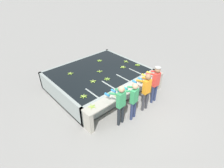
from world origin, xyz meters
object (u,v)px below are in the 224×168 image
banana_bunch_floating_3 (84,96)px  knife_1 (150,78)px  banana_bunch_floating_0 (126,61)px  worker_2 (146,89)px  banana_bunch_floating_5 (93,81)px  banana_bunch_ledge_0 (92,106)px  banana_bunch_floating_8 (99,61)px  banana_bunch_ledge_2 (143,82)px  worker_1 (133,98)px  banana_bunch_floating_2 (70,73)px  knife_0 (156,73)px  banana_bunch_floating_1 (137,65)px  banana_bunch_floating_7 (100,71)px  worker_3 (155,81)px  banana_bunch_ledge_1 (118,95)px  worker_0 (120,102)px  banana_bunch_floating_4 (107,79)px  banana_bunch_floating_6 (123,67)px

banana_bunch_floating_3 → knife_1: size_ratio=0.95×
knife_1 → banana_bunch_floating_0: bearing=78.2°
worker_2 → banana_bunch_floating_0: size_ratio=5.81×
banana_bunch_floating_5 → banana_bunch_floating_0: bearing=9.1°
banana_bunch_floating_5 → banana_bunch_ledge_0: banana_bunch_ledge_0 is taller
banana_bunch_floating_8 → worker_2: bearing=-97.4°
banana_bunch_floating_3 → banana_bunch_ledge_2: bearing=-19.9°
worker_1 → banana_bunch_floating_2: worker_1 is taller
banana_bunch_floating_5 → knife_0: banana_bunch_floating_5 is taller
banana_bunch_ledge_0 → worker_2: bearing=-17.8°
worker_1 → banana_bunch_ledge_0: 1.49m
banana_bunch_floating_8 → knife_1: bearing=-79.0°
worker_2 → banana_bunch_floating_1: worker_2 is taller
banana_bunch_floating_7 → worker_3: bearing=-67.9°
banana_bunch_floating_8 → knife_1: banana_bunch_floating_8 is taller
banana_bunch_floating_7 → banana_bunch_ledge_1: bearing=-109.5°
banana_bunch_floating_1 → banana_bunch_ledge_0: (-3.56, -1.01, 0.00)m
worker_2 → banana_bunch_floating_3: bearing=145.3°
banana_bunch_ledge_0 → banana_bunch_ledge_2: 2.53m
worker_1 → banana_bunch_floating_0: 3.15m
worker_3 → worker_0: bearing=179.1°
banana_bunch_floating_7 → knife_0: size_ratio=0.72×
worker_1 → knife_1: (1.72, 0.52, -0.06)m
banana_bunch_floating_1 → banana_bunch_floating_4: bearing=179.7°
banana_bunch_floating_1 → banana_bunch_floating_7: 1.94m
worker_2 → banana_bunch_floating_6: bearing=68.1°
worker_3 → worker_1: bearing=-176.8°
banana_bunch_floating_4 → banana_bunch_ledge_2: (0.95, -1.21, 0.00)m
worker_1 → banana_bunch_floating_6: 2.54m
worker_1 → banana_bunch_floating_0: size_ratio=5.54×
banana_bunch_floating_2 → banana_bunch_ledge_0: banana_bunch_ledge_0 is taller
worker_1 → banana_bunch_floating_5: 1.99m
banana_bunch_floating_4 → banana_bunch_floating_7: 0.77m
banana_bunch_floating_1 → banana_bunch_floating_7: bearing=157.1°
banana_bunch_ledge_2 → worker_0: bearing=-167.6°
banana_bunch_ledge_1 → banana_bunch_ledge_0: bearing=172.6°
worker_3 → banana_bunch_ledge_1: (-1.64, 0.46, -0.14)m
knife_0 → banana_bunch_floating_8: bearing=110.8°
banana_bunch_ledge_1 → banana_bunch_floating_5: bearing=93.1°
banana_bunch_ledge_1 → worker_1: bearing=-67.1°
worker_3 → banana_bunch_floating_6: bearing=86.0°
banana_bunch_floating_6 → banana_bunch_floating_3: bearing=-166.5°
banana_bunch_floating_1 → worker_3: bearing=-117.0°
banana_bunch_floating_8 → banana_bunch_floating_0: bearing=-47.0°
banana_bunch_floating_2 → banana_bunch_ledge_2: size_ratio=0.99×
banana_bunch_ledge_1 → banana_bunch_floating_7: bearing=70.5°
banana_bunch_ledge_1 → banana_bunch_floating_2: bearing=99.2°
banana_bunch_floating_2 → knife_1: size_ratio=0.92×
banana_bunch_floating_0 → banana_bunch_floating_6: (-0.56, -0.33, -0.00)m
worker_3 → banana_bunch_floating_5: worker_3 is taller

